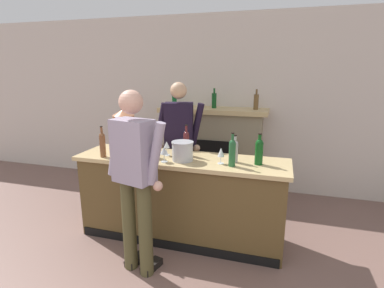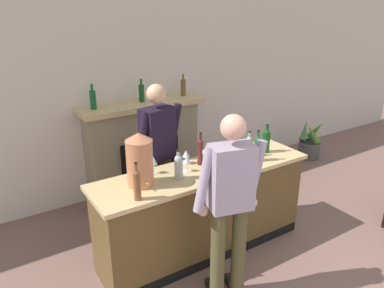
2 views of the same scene
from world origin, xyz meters
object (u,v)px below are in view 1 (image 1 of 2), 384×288
(fireplace_stone, at_px, (213,149))
(ice_bucket_steel, at_px, (183,151))
(wine_bottle_riesling_slim, at_px, (232,152))
(wine_glass_mid_counter, at_px, (147,140))
(person_customer, at_px, (135,177))
(person_bartender, at_px, (179,143))
(wine_bottle_chardonnay_pale, at_px, (186,142))
(wine_bottle_merlot_tall, at_px, (259,151))
(wine_bottle_cabernet_heavy, at_px, (150,145))
(wine_glass_back_row, at_px, (221,153))
(wine_bottle_rose_blush, at_px, (235,150))
(copper_dispenser, at_px, (124,131))
(wine_glass_front_left, at_px, (167,146))
(wine_glass_near_bucket, at_px, (164,151))
(wine_glass_front_right, at_px, (179,143))
(wine_bottle_port_short, at_px, (102,144))

(fireplace_stone, height_order, ice_bucket_steel, fireplace_stone)
(wine_bottle_riesling_slim, height_order, wine_glass_mid_counter, wine_bottle_riesling_slim)
(person_customer, distance_m, person_bartender, 1.27)
(wine_bottle_chardonnay_pale, xyz_separation_m, wine_bottle_merlot_tall, (0.81, -0.11, -0.01))
(wine_bottle_cabernet_heavy, bearing_deg, wine_glass_back_row, -1.95)
(wine_bottle_rose_blush, bearing_deg, person_customer, -138.89)
(wine_bottle_riesling_slim, xyz_separation_m, wine_bottle_merlot_tall, (0.25, 0.13, -0.00))
(fireplace_stone, relative_size, person_bartender, 0.94)
(copper_dispenser, xyz_separation_m, wine_glass_front_left, (0.51, 0.02, -0.14))
(wine_bottle_chardonnay_pale, relative_size, wine_glass_near_bucket, 2.18)
(person_customer, relative_size, wine_bottle_rose_blush, 6.00)
(copper_dispenser, relative_size, wine_glass_back_row, 2.99)
(person_customer, relative_size, wine_bottle_cabernet_heavy, 5.87)
(wine_glass_mid_counter, bearing_deg, wine_bottle_chardonnay_pale, -7.40)
(wine_bottle_cabernet_heavy, bearing_deg, wine_bottle_rose_blush, 4.19)
(wine_glass_mid_counter, bearing_deg, wine_glass_back_row, -15.78)
(wine_glass_near_bucket, bearing_deg, ice_bucket_steel, 31.67)
(wine_bottle_riesling_slim, height_order, wine_glass_near_bucket, wine_bottle_riesling_slim)
(copper_dispenser, distance_m, wine_glass_front_right, 0.65)
(person_bartender, bearing_deg, wine_glass_back_row, -44.28)
(wine_bottle_cabernet_heavy, distance_m, wine_glass_front_right, 0.37)
(wine_glass_front_left, bearing_deg, wine_bottle_riesling_slim, -12.81)
(wine_bottle_cabernet_heavy, bearing_deg, wine_bottle_riesling_slim, -4.44)
(copper_dispenser, height_order, wine_bottle_cabernet_heavy, copper_dispenser)
(wine_bottle_port_short, bearing_deg, wine_glass_back_row, 5.56)
(wine_bottle_chardonnay_pale, bearing_deg, wine_bottle_riesling_slim, -23.74)
(ice_bucket_steel, relative_size, wine_bottle_riesling_slim, 0.68)
(ice_bucket_steel, bearing_deg, wine_bottle_port_short, -172.23)
(fireplace_stone, relative_size, wine_bottle_rose_blush, 5.68)
(wine_bottle_merlot_tall, height_order, wine_glass_front_right, wine_bottle_merlot_tall)
(wine_glass_front_right, bearing_deg, fireplace_stone, 85.08)
(person_customer, xyz_separation_m, copper_dispenser, (-0.49, 0.71, 0.26))
(wine_bottle_merlot_tall, relative_size, wine_glass_near_bucket, 2.02)
(fireplace_stone, bearing_deg, wine_bottle_rose_blush, -69.34)
(ice_bucket_steel, xyz_separation_m, wine_bottle_chardonnay_pale, (-0.02, 0.21, 0.05))
(person_customer, xyz_separation_m, wine_bottle_chardonnay_pale, (0.23, 0.80, 0.15))
(wine_glass_near_bucket, bearing_deg, wine_glass_mid_counter, 133.85)
(wine_bottle_merlot_tall, bearing_deg, person_customer, -146.55)
(person_customer, relative_size, person_bartender, 0.99)
(wine_bottle_merlot_tall, bearing_deg, fireplace_stone, 118.25)
(wine_glass_mid_counter, bearing_deg, wine_bottle_riesling_slim, -16.28)
(wine_bottle_rose_blush, height_order, wine_glass_back_row, wine_bottle_rose_blush)
(ice_bucket_steel, height_order, wine_bottle_merlot_tall, wine_bottle_merlot_tall)
(wine_glass_back_row, height_order, wine_glass_near_bucket, wine_glass_back_row)
(ice_bucket_steel, xyz_separation_m, wine_bottle_riesling_slim, (0.53, -0.04, 0.05))
(person_bartender, relative_size, wine_bottle_merlot_tall, 5.42)
(person_customer, bearing_deg, fireplace_stone, 84.02)
(person_customer, height_order, wine_bottle_riesling_slim, person_customer)
(person_bartender, xyz_separation_m, wine_glass_back_row, (0.68, -0.67, 0.11))
(wine_bottle_merlot_tall, bearing_deg, wine_bottle_rose_blush, 178.29)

